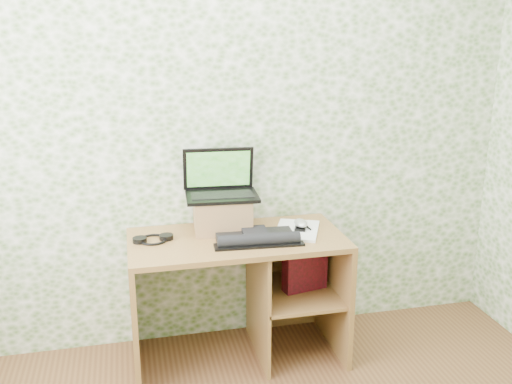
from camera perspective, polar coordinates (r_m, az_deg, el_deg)
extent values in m
plane|color=white|center=(3.34, -3.05, 6.16)|extent=(3.50, 0.00, 3.50)
cube|color=brown|center=(3.20, -1.92, -4.82)|extent=(1.20, 0.60, 0.03)
cube|color=brown|center=(3.30, -12.08, -11.63)|extent=(0.03, 0.60, 0.72)
cube|color=brown|center=(3.50, 7.72, -9.74)|extent=(0.03, 0.60, 0.72)
cube|color=brown|center=(3.37, 0.17, -10.61)|extent=(0.02, 0.56, 0.72)
cube|color=brown|center=(3.42, 4.03, -9.89)|extent=(0.46, 0.56, 0.02)
cube|color=brown|center=(3.68, 2.82, -8.24)|extent=(0.48, 0.02, 0.72)
cube|color=olive|center=(3.28, -3.40, -2.20)|extent=(0.34, 0.29, 0.19)
cube|color=black|center=(3.25, -3.43, -0.42)|extent=(0.42, 0.31, 0.02)
cube|color=black|center=(3.24, -3.40, -0.28)|extent=(0.36, 0.18, 0.00)
cube|color=black|center=(3.32, -3.79, 2.36)|extent=(0.41, 0.09, 0.25)
cube|color=#215B1A|center=(3.32, -3.77, 2.30)|extent=(0.37, 0.07, 0.21)
cube|color=black|center=(3.17, -0.17, -4.36)|extent=(0.44, 0.18, 0.03)
cube|color=black|center=(3.17, -0.17, -4.19)|extent=(0.14, 0.14, 0.05)
cylinder|color=black|center=(3.07, 0.30, -4.78)|extent=(0.45, 0.10, 0.07)
cube|color=black|center=(3.07, 0.32, -5.30)|extent=(0.49, 0.13, 0.01)
torus|color=black|center=(3.19, -10.24, -4.71)|extent=(0.17, 0.17, 0.01)
cylinder|color=black|center=(3.18, -11.55, -4.72)|extent=(0.08, 0.08, 0.03)
cylinder|color=black|center=(3.20, -8.96, -4.47)|extent=(0.08, 0.08, 0.03)
cube|color=white|center=(3.29, 4.13, -3.83)|extent=(0.35, 0.40, 0.02)
ellipsoid|color=silver|center=(3.28, 4.50, -3.33)|extent=(0.11, 0.14, 0.04)
cylinder|color=black|center=(3.33, 5.03, -3.34)|extent=(0.02, 0.15, 0.01)
cube|color=maroon|center=(3.36, 4.91, -7.26)|extent=(0.27, 0.13, 0.31)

